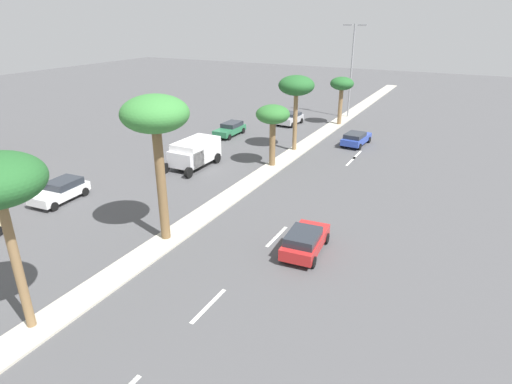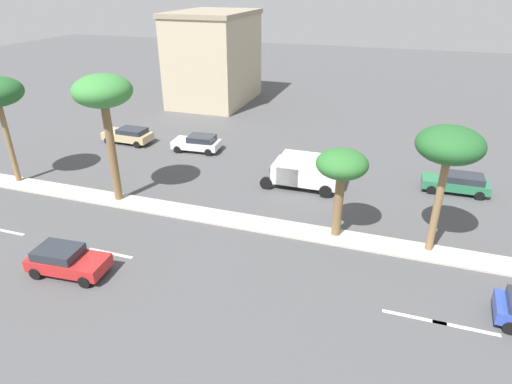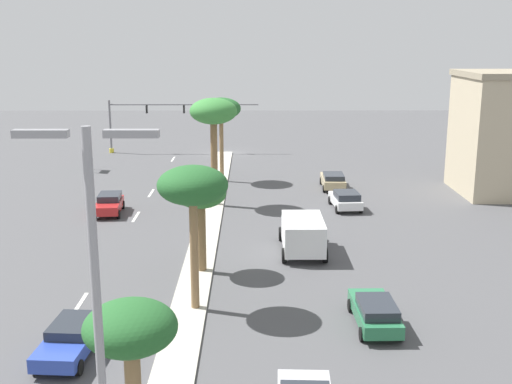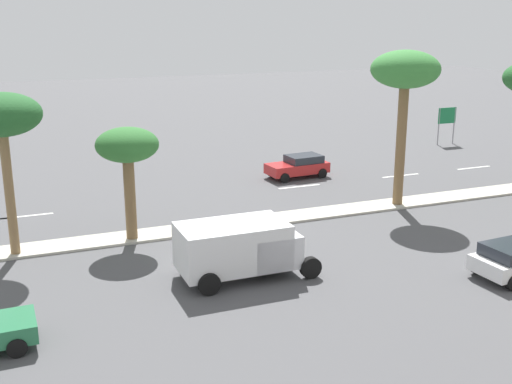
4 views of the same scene
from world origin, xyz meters
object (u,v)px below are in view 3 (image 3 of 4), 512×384
at_px(sedan_tan_left, 333,180).
at_px(sedan_blue_rear, 71,339).
at_px(palm_tree_far, 201,197).
at_px(sedan_green_center, 375,312).
at_px(sedan_red_right, 109,203).
at_px(palm_tree_mid, 131,334).
at_px(sedan_white_near, 346,199).
at_px(palm_tree_right, 213,115).
at_px(box_truck, 303,233).
at_px(traffic_signal_gantry, 152,118).
at_px(palm_tree_outboard, 193,188).
at_px(palm_tree_center, 221,110).
at_px(street_lamp_right, 100,347).
at_px(directional_road_sign, 88,150).

height_order(sedan_tan_left, sedan_blue_rear, sedan_tan_left).
height_order(palm_tree_far, sedan_green_center, palm_tree_far).
height_order(palm_tree_far, sedan_red_right, palm_tree_far).
distance_m(palm_tree_mid, sedan_white_near, 33.48).
height_order(palm_tree_right, sedan_tan_left, palm_tree_right).
height_order(sedan_white_near, box_truck, box_truck).
bearing_deg(traffic_signal_gantry, palm_tree_outboard, 101.16).
height_order(palm_tree_far, sedan_white_near, palm_tree_far).
relative_size(palm_tree_far, sedan_green_center, 1.18).
height_order(traffic_signal_gantry, sedan_tan_left, traffic_signal_gantry).
relative_size(palm_tree_far, sedan_tan_left, 1.17).
bearing_deg(palm_tree_outboard, sedan_blue_rear, 43.48).
xyz_separation_m(palm_tree_right, box_truck, (-6.12, 11.64, -6.02)).
xyz_separation_m(traffic_signal_gantry, palm_tree_center, (-8.79, 15.38, 2.63)).
xyz_separation_m(traffic_signal_gantry, sedan_blue_rear, (-3.90, 49.10, -3.33)).
distance_m(palm_tree_center, street_lamp_right, 45.92).
xyz_separation_m(directional_road_sign, sedan_green_center, (-22.13, 35.96, -1.41)).
bearing_deg(sedan_blue_rear, traffic_signal_gantry, -85.46).
bearing_deg(sedan_green_center, palm_tree_far, -40.16).
distance_m(sedan_tan_left, sedan_white_near, 6.96).
relative_size(palm_tree_outboard, box_truck, 1.28).
xyz_separation_m(palm_tree_outboard, box_truck, (-5.96, -8.56, -4.90)).
bearing_deg(sedan_tan_left, palm_tree_outboard, 68.86).
xyz_separation_m(palm_tree_mid, sedan_white_near, (-10.92, -31.40, -3.96)).
distance_m(palm_tree_right, street_lamp_right, 37.03).
height_order(palm_tree_outboard, sedan_red_right, palm_tree_outboard).
relative_size(palm_tree_center, palm_tree_mid, 1.38).
bearing_deg(palm_tree_mid, palm_tree_outboard, -93.40).
bearing_deg(sedan_white_near, traffic_signal_gantry, -53.29).
height_order(traffic_signal_gantry, palm_tree_outboard, palm_tree_outboard).
height_order(palm_tree_outboard, sedan_white_near, palm_tree_outboard).
bearing_deg(box_truck, palm_tree_far, 28.92).
height_order(palm_tree_outboard, street_lamp_right, street_lamp_right).
xyz_separation_m(sedan_white_near, sedan_green_center, (1.67, 21.07, -0.02)).
xyz_separation_m(palm_tree_center, street_lamp_right, (0.51, 45.92, -0.06)).
xyz_separation_m(palm_tree_outboard, sedan_tan_left, (-10.06, -26.01, -5.41)).
distance_m(street_lamp_right, box_truck, 26.73).
relative_size(directional_road_sign, palm_tree_far, 0.57).
height_order(palm_tree_right, street_lamp_right, street_lamp_right).
bearing_deg(palm_tree_far, street_lamp_right, 88.89).
height_order(sedan_red_right, sedan_white_near, sedan_red_right).
bearing_deg(sedan_white_near, sedan_blue_rear, 57.53).
xyz_separation_m(sedan_blue_rear, box_truck, (-10.84, -13.18, 0.55)).
xyz_separation_m(palm_tree_center, palm_tree_mid, (0.75, 41.44, -1.96)).
bearing_deg(palm_tree_right, street_lamp_right, 89.48).
relative_size(directional_road_sign, palm_tree_right, 0.36).
height_order(directional_road_sign, sedan_green_center, directional_road_sign).
relative_size(sedan_white_near, sedan_blue_rear, 0.96).
height_order(traffic_signal_gantry, palm_tree_mid, traffic_signal_gantry).
bearing_deg(palm_tree_far, sedan_red_right, -57.55).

